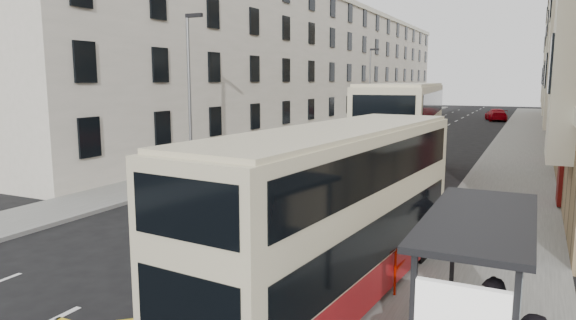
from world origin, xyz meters
The scene contains 18 objects.
ground centered at (0.00, 0.00, 0.00)m, with size 200.00×200.00×0.00m, color black.
pavement_right centered at (8.00, 30.00, 0.07)m, with size 4.00×120.00×0.15m, color #63635E.
pavement_left centered at (-7.50, 30.00, 0.07)m, with size 3.00×120.00×0.15m, color #63635E.
kerb_right centered at (6.00, 30.00, 0.07)m, with size 0.25×120.00×0.15m, color gray.
kerb_left centered at (-6.00, 30.00, 0.07)m, with size 0.25×120.00×0.15m, color gray.
road_markings centered at (0.00, 45.00, 0.01)m, with size 10.00×110.00×0.01m, color silver, non-canonical shape.
terrace_left centered at (-13.43, 45.50, 6.52)m, with size 9.18×79.00×13.25m.
bus_shelter centered at (8.34, -0.39, 2.14)m, with size 1.65×4.25×2.70m.
guard_railing centered at (6.25, 5.75, 0.86)m, with size 0.06×6.56×1.01m.
street_lamp_near centered at (-6.35, 12.00, 4.64)m, with size 0.93×0.18×8.00m.
street_lamp_far centered at (-6.35, 42.00, 4.64)m, with size 0.93×0.18×8.00m.
double_decker_front centered at (5.00, 2.04, 2.03)m, with size 3.20×10.17×3.99m.
double_decker_rear centered at (3.14, 16.29, 2.48)m, with size 4.00×12.40×4.86m.
pedestrian_far centered at (7.12, 6.67, 0.97)m, with size 0.96×0.40×1.64m, color black.
white_van centered at (-3.08, 40.90, 0.84)m, with size 2.77×6.01×1.67m, color silver.
car_silver centered at (-2.93, 57.52, 0.80)m, with size 1.89×4.71×1.60m, color #A6A9AE.
car_dark centered at (-5.20, 67.81, 0.71)m, with size 1.50×4.29×1.41m, color black.
car_red centered at (4.39, 60.66, 0.75)m, with size 2.10×5.16×1.50m, color #A4000B.
Camera 1 is at (8.90, -8.58, 5.01)m, focal length 32.00 mm.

